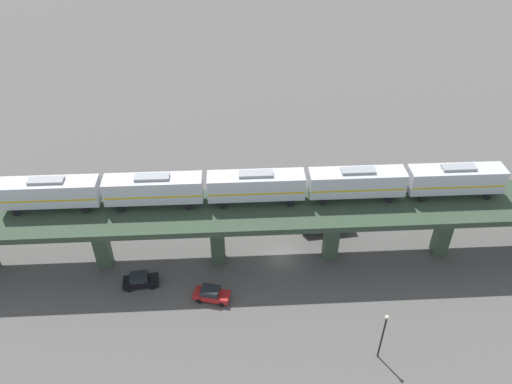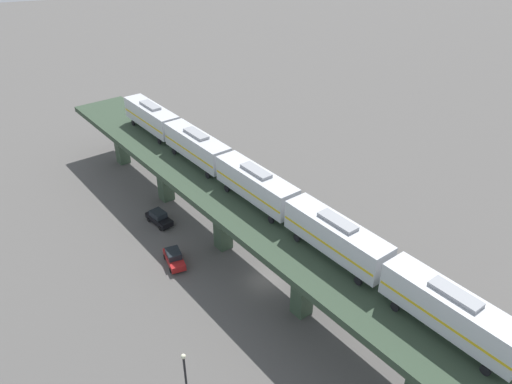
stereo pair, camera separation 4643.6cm
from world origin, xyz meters
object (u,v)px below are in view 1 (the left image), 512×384
at_px(subway_train, 256,185).
at_px(delivery_truck, 326,218).
at_px(street_lamp, 383,333).
at_px(street_car_red, 211,294).
at_px(street_car_black, 140,280).

height_order(subway_train, delivery_truck, subway_train).
xyz_separation_m(delivery_truck, street_lamp, (19.85, 9.15, 2.35)).
height_order(street_car_red, delivery_truck, delivery_truck).
relative_size(street_car_red, delivery_truck, 0.60).
bearing_deg(delivery_truck, street_car_red, -33.42).
distance_m(street_car_black, street_lamp, 30.15).
bearing_deg(street_car_black, delivery_truck, 130.02).
distance_m(street_car_red, street_car_black, 9.43).
height_order(street_car_red, street_lamp, street_lamp).
bearing_deg(street_car_black, street_car_red, 91.70).
bearing_deg(street_car_black, street_lamp, 85.35).
bearing_deg(street_lamp, street_car_black, -94.65).
bearing_deg(delivery_truck, street_lamp, 24.75).
height_order(delivery_truck, street_lamp, street_lamp).
bearing_deg(subway_train, street_car_red, -17.07).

